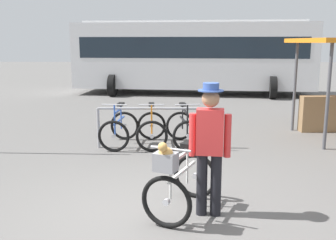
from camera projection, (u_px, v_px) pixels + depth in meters
ground_plane at (149, 217)px, 5.00m from camera, size 80.00×80.00×0.00m
bike_rack_rail at (156, 118)px, 8.17m from camera, size 2.51×0.10×0.88m
racked_bike_blue at (119, 129)px, 8.41m from camera, size 0.75×1.15×0.97m
racked_bike_orange at (152, 129)px, 8.40m from camera, size 0.74×1.15×0.98m
racked_bike_black at (184, 129)px, 8.40m from camera, size 0.83×1.19×0.97m
featured_bicycle at (179, 180)px, 4.97m from camera, size 1.02×1.26×1.09m
person_with_featured_bike at (210, 144)px, 4.90m from camera, size 0.53×0.32×1.72m
bus_distant at (193, 53)px, 16.71m from camera, size 10.19×4.03×3.08m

